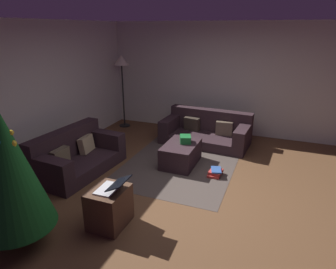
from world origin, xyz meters
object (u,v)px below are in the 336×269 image
Objects in this scene: couch_left at (75,156)px; couch_right at (207,131)px; gift_box at (185,139)px; book_stack at (215,172)px; tv_remote at (184,141)px; christmas_tree at (8,169)px; side_table at (109,207)px; laptop at (112,187)px; corner_lamp at (122,66)px; ottoman at (181,154)px.

couch_right is (2.24, -1.84, -0.02)m from couch_left.
gift_box is 0.85m from book_stack.
christmas_tree is at bearing 127.69° from tv_remote.
tv_remote is (1.06, -1.70, 0.13)m from couch_left.
tv_remote is at bearing -20.74° from christmas_tree.
gift_box is 1.51× the size of tv_remote.
side_table reaches higher than book_stack.
corner_lamp is (3.70, 1.93, 0.99)m from laptop.
laptop is (-2.19, 0.23, 0.15)m from tv_remote.
side_table reaches higher than ottoman.
tv_remote is at bearing 86.96° from couch_right.
laptop is at bearing -88.20° from side_table.
side_table is (-3.37, 0.43, -0.00)m from couch_right.
side_table is 2.11m from book_stack.
gift_box is at bearing -147.99° from tv_remote.
couch_right is 1.31m from ottoman.
ottoman is 0.49× the size of christmas_tree.
ottoman is 2.11m from laptop.
tv_remote is 2.20m from laptop.
couch_right is at bearing -6.31° from laptop.
couch_right reaches higher than laptop.
gift_box is at bearing -6.73° from laptop.
book_stack is 3.72m from corner_lamp.
gift_box reaches higher than tv_remote.
christmas_tree is 1.19m from laptop.
tv_remote is 0.31× the size of side_table.
corner_lamp is at bearing 57.01° from book_stack.
christmas_tree reaches higher than couch_right.
couch_right is at bearing -5.56° from gift_box.
laptop is at bearing -50.94° from christmas_tree.
ottoman is 0.29m from gift_box.
tv_remote is 0.85m from book_stack.
corner_lamp is (2.58, 0.46, 1.27)m from couch_left.
corner_lamp is (3.71, 1.87, 1.30)m from side_table.
christmas_tree is at bearing 158.92° from ottoman.
ottoman is at bearing -127.38° from corner_lamp.
couch_right is 1.20m from tv_remote.
side_table is at bearing 86.45° from couch_right.
couch_right is 1.07× the size of christmas_tree.
couch_right is 1.07× the size of corner_lamp.
book_stack is at bearing -147.28° from tv_remote.
laptop is (-2.07, 0.21, 0.37)m from ottoman.
tv_remote is at bearing -7.62° from side_table.
corner_lamp is (0.34, 2.30, 1.30)m from couch_right.
christmas_tree reaches higher than side_table.
couch_right is 8.07× the size of gift_box.
ottoman is 1.70× the size of side_table.
tv_remote is (0.01, 0.03, -0.05)m from gift_box.
couch_left is 0.94× the size of christmas_tree.
couch_left is at bearing -169.92° from corner_lamp.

